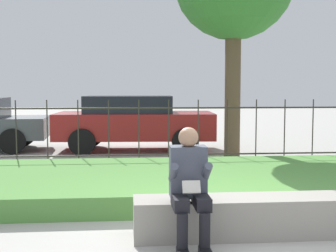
# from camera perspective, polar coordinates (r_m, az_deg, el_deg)

# --- Properties ---
(ground_plane) EXTENTS (60.00, 60.00, 0.00)m
(ground_plane) POSITION_cam_1_polar(r_m,az_deg,el_deg) (5.38, 7.68, -13.15)
(ground_plane) COLOR #B2AFA8
(stone_bench) EXTENTS (2.70, 0.51, 0.44)m
(stone_bench) POSITION_cam_1_polar(r_m,az_deg,el_deg) (5.39, 10.57, -11.01)
(stone_bench) COLOR gray
(stone_bench) RESTS_ON ground_plane
(person_seated_reader) EXTENTS (0.42, 0.73, 1.24)m
(person_seated_reader) POSITION_cam_1_polar(r_m,az_deg,el_deg) (4.85, 2.63, -6.92)
(person_seated_reader) COLOR black
(person_seated_reader) RESTS_ON ground_plane
(grass_berm) EXTENTS (10.41, 3.20, 0.30)m
(grass_berm) POSITION_cam_1_polar(r_m,az_deg,el_deg) (7.53, 3.79, -6.73)
(grass_berm) COLOR #569342
(grass_berm) RESTS_ON ground_plane
(iron_fence) EXTENTS (8.41, 0.03, 1.39)m
(iron_fence) POSITION_cam_1_polar(r_m,az_deg,el_deg) (9.45, 1.89, -0.78)
(iron_fence) COLOR #332D28
(iron_fence) RESTS_ON ground_plane
(car_parked_center) EXTENTS (4.10, 2.11, 1.42)m
(car_parked_center) POSITION_cam_1_polar(r_m,az_deg,el_deg) (12.12, -4.21, 0.60)
(car_parked_center) COLOR maroon
(car_parked_center) RESTS_ON ground_plane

